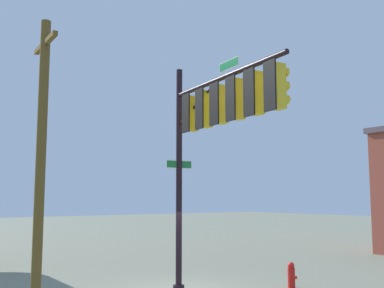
% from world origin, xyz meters
% --- Properties ---
extents(signal_pole_assembly, '(5.46, 1.27, 7.21)m').
position_xyz_m(signal_pole_assembly, '(2.26, -0.23, 5.21)').
color(signal_pole_assembly, black).
rests_on(signal_pole_assembly, ground_plane).
extents(utility_pole, '(1.80, 0.25, 7.51)m').
position_xyz_m(utility_pole, '(0.82, -4.79, 3.92)').
color(utility_pole, brown).
rests_on(utility_pole, ground_plane).
extents(fire_hydrant, '(0.33, 0.24, 0.83)m').
position_xyz_m(fire_hydrant, '(1.75, 3.32, 0.41)').
color(fire_hydrant, red).
rests_on(fire_hydrant, ground_plane).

